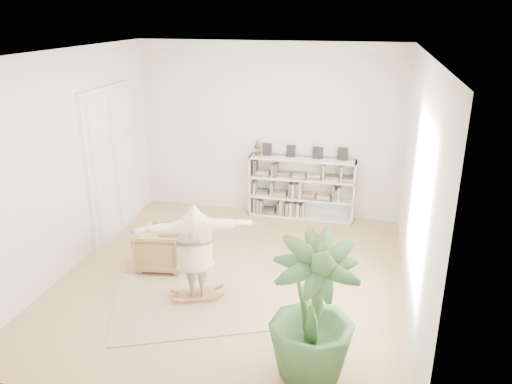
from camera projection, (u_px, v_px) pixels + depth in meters
The scene contains 9 objects.
floor at pixel (232, 278), 8.24m from camera, with size 6.00×6.00×0.00m, color tan.
room_shell at pixel (269, 45), 9.72m from camera, with size 6.00×6.00×6.00m.
doors at pixel (112, 164), 9.51m from camera, with size 0.09×1.78×2.92m.
bookshelf at pixel (301, 189), 10.44m from camera, with size 2.20×0.35×1.64m.
armchair at pixel (163, 247), 8.48m from camera, with size 0.79×0.81×0.74m, color tan.
rug at pixel (197, 298), 7.64m from camera, with size 2.50×2.00×0.02m, color tan.
rocker_board at pixel (197, 295), 7.61m from camera, with size 0.64×0.52×0.12m.
person at pixel (195, 248), 7.34m from camera, with size 1.80×0.49×1.47m, color beige.
houseplant at pixel (313, 312), 5.73m from camera, with size 1.02×1.02×1.82m, color #30572B.
Camera 1 is at (2.01, -6.97, 4.18)m, focal length 35.00 mm.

